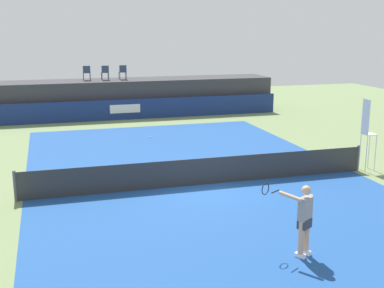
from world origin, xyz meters
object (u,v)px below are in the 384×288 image
spectator_chair_left (105,72)px  net_post_near (15,186)px  tennis_player (303,218)px  tennis_ball (150,137)px  spectator_chair_far_left (87,72)px  net_post_far (358,158)px  spectator_chair_center (123,71)px  umpire_chair (367,130)px

spectator_chair_left → net_post_near: spectator_chair_left is taller
spectator_chair_left → net_post_near: (-4.70, -15.33, -2.19)m
tennis_player → tennis_ball: size_ratio=26.03×
spectator_chair_far_left → net_post_far: bearing=-60.3°
spectator_chair_far_left → spectator_chair_left: size_ratio=1.00×
net_post_far → spectator_chair_center: bearing=113.3°
spectator_chair_far_left → umpire_chair: spectator_chair_far_left is taller
net_post_near → spectator_chair_far_left: bearing=76.9°
umpire_chair → net_post_near: (-12.71, 0.00, -1.09)m
tennis_ball → spectator_chair_left: bearing=99.7°
umpire_chair → net_post_far: (-0.31, 0.00, -1.09)m
net_post_far → tennis_ball: size_ratio=14.71×
umpire_chair → net_post_far: 1.13m
spectator_chair_center → spectator_chair_far_left: bearing=176.6°
net_post_near → net_post_far: bearing=0.0°
spectator_chair_center → tennis_ball: size_ratio=13.06×
spectator_chair_far_left → net_post_near: 16.02m
spectator_chair_left → umpire_chair: spectator_chair_left is taller
spectator_chair_center → tennis_player: spectator_chair_center is taller
spectator_chair_far_left → spectator_chair_left: (1.10, -0.13, 0.00)m
tennis_player → tennis_ball: bearing=93.4°
net_post_near → spectator_chair_center: bearing=69.3°
tennis_ball → spectator_chair_far_left: bearing=107.6°
spectator_chair_far_left → umpire_chair: (9.11, -15.46, -1.11)m
net_post_near → tennis_ball: (5.96, 7.99, -0.46)m
net_post_near → net_post_far: size_ratio=1.00×
umpire_chair → net_post_far: bearing=179.6°
spectator_chair_left → tennis_player: (2.10, -21.35, -1.73)m
spectator_chair_left → tennis_ball: 7.90m
net_post_far → tennis_ball: (-6.44, 7.99, -0.46)m
tennis_player → tennis_ball: tennis_player is taller
spectator_chair_center → umpire_chair: (6.92, -15.33, -1.11)m
spectator_chair_left → spectator_chair_center: size_ratio=1.00×
spectator_chair_left → tennis_ball: bearing=-80.3°
spectator_chair_far_left → tennis_player: spectator_chair_far_left is taller
net_post_far → tennis_player: size_ratio=0.56×
umpire_chair → net_post_near: bearing=180.0°
net_post_near → tennis_player: bearing=-41.6°
spectator_chair_left → tennis_player: size_ratio=0.50×
spectator_chair_far_left → net_post_far: spectator_chair_far_left is taller
net_post_near → tennis_player: 9.09m
spectator_chair_left → tennis_ball: spectator_chair_left is taller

